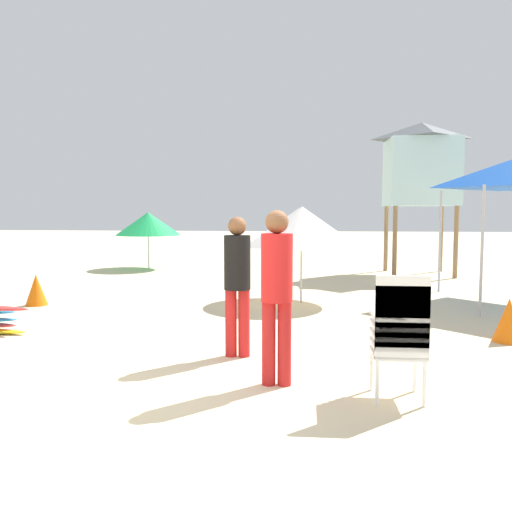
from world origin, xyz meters
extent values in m
plane|color=beige|center=(0.00, 0.00, 0.00)|extent=(80.00, 80.00, 0.00)
cube|color=white|center=(2.31, 0.30, 0.44)|extent=(0.48, 0.48, 0.04)
cube|color=white|center=(2.31, 0.08, 0.64)|extent=(0.48, 0.04, 0.40)
cube|color=white|center=(2.31, 0.30, 0.53)|extent=(0.48, 0.48, 0.04)
cube|color=white|center=(2.31, 0.08, 0.73)|extent=(0.48, 0.04, 0.40)
cube|color=white|center=(2.31, 0.30, 0.62)|extent=(0.48, 0.48, 0.04)
cube|color=white|center=(2.31, 0.08, 0.82)|extent=(0.48, 0.04, 0.40)
cube|color=white|center=(2.31, 0.30, 0.71)|extent=(0.48, 0.48, 0.04)
cube|color=white|center=(2.31, 0.08, 0.91)|extent=(0.48, 0.04, 0.40)
cube|color=white|center=(2.31, 0.30, 0.80)|extent=(0.48, 0.48, 0.04)
cube|color=white|center=(2.31, 0.08, 1.00)|extent=(0.48, 0.04, 0.40)
cylinder|color=white|center=(2.52, 0.51, 0.21)|extent=(0.04, 0.04, 0.42)
cylinder|color=white|center=(2.10, 0.51, 0.21)|extent=(0.04, 0.04, 0.42)
cylinder|color=white|center=(2.52, 0.09, 0.21)|extent=(0.04, 0.04, 0.42)
cylinder|color=white|center=(2.10, 0.09, 0.21)|extent=(0.04, 0.04, 0.42)
cylinder|color=red|center=(0.54, 1.62, 0.41)|extent=(0.14, 0.14, 0.83)
cylinder|color=red|center=(0.70, 1.62, 0.41)|extent=(0.14, 0.14, 0.83)
cylinder|color=black|center=(0.62, 1.62, 1.15)|extent=(0.32, 0.32, 0.65)
sphere|color=brown|center=(0.62, 1.62, 1.59)|extent=(0.22, 0.22, 0.22)
cylinder|color=red|center=(1.07, 0.59, 0.43)|extent=(0.14, 0.14, 0.86)
cylinder|color=red|center=(1.23, 0.59, 0.43)|extent=(0.14, 0.14, 0.86)
cylinder|color=red|center=(1.15, 0.59, 1.21)|extent=(0.32, 0.32, 0.68)
sphere|color=brown|center=(1.15, 0.59, 1.66)|extent=(0.23, 0.23, 0.23)
cylinder|color=#B2B2B7|center=(4.35, 4.40, 1.10)|extent=(0.05, 0.05, 2.20)
cylinder|color=#B2B2B7|center=(4.35, 7.19, 1.10)|extent=(0.05, 0.05, 2.20)
cylinder|color=olive|center=(3.78, 9.61, 0.95)|extent=(0.12, 0.12, 1.89)
cylinder|color=olive|center=(5.34, 9.61, 0.95)|extent=(0.12, 0.12, 1.89)
cylinder|color=olive|center=(3.78, 11.17, 0.95)|extent=(0.12, 0.12, 1.89)
cylinder|color=olive|center=(5.34, 11.17, 0.95)|extent=(0.12, 0.12, 1.89)
cube|color=silver|center=(4.56, 10.39, 2.79)|extent=(1.80, 1.80, 1.80)
pyramid|color=#4C5156|center=(4.56, 10.39, 3.92)|extent=(1.98, 1.98, 0.45)
cylinder|color=beige|center=(-3.30, 11.13, 0.86)|extent=(0.04, 0.04, 1.71)
cone|color=#19994C|center=(-3.30, 11.13, 1.37)|extent=(1.97, 1.97, 0.69)
cylinder|color=beige|center=(1.36, 5.55, 0.93)|extent=(0.04, 0.04, 1.85)
cone|color=white|center=(1.36, 5.55, 1.47)|extent=(2.19, 2.19, 0.76)
cone|color=orange|center=(-3.58, 4.78, 0.29)|extent=(0.41, 0.41, 0.58)
cone|color=orange|center=(4.18, 2.67, 0.30)|extent=(0.42, 0.42, 0.60)
camera|label=1|loc=(1.43, -4.78, 1.78)|focal=37.79mm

